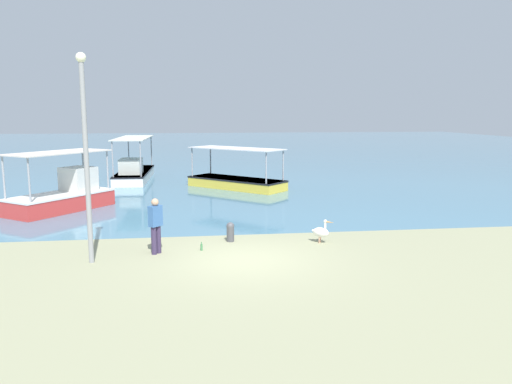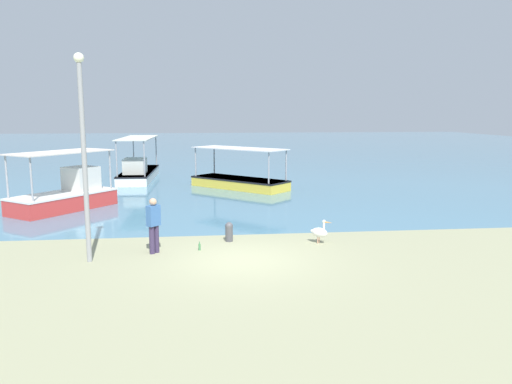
% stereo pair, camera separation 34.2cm
% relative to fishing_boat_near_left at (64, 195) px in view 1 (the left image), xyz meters
% --- Properties ---
extents(ground, '(120.00, 120.00, 0.00)m').
position_rel_fishing_boat_near_left_xyz_m(ground, '(7.04, -8.54, -0.67)').
color(ground, '#989873').
extents(harbor_water, '(110.00, 90.00, 0.00)m').
position_rel_fishing_boat_near_left_xyz_m(harbor_water, '(7.04, 39.46, -0.67)').
color(harbor_water, teal).
rests_on(harbor_water, ground).
extents(fishing_boat_near_left, '(4.27, 4.80, 2.55)m').
position_rel_fishing_boat_near_left_xyz_m(fishing_boat_near_left, '(0.00, 0.00, 0.00)').
color(fishing_boat_near_left, red).
rests_on(fishing_boat_near_left, harbor_water).
extents(fishing_boat_center, '(5.47, 5.37, 2.26)m').
position_rel_fishing_boat_near_left_xyz_m(fishing_boat_center, '(8.05, 5.32, -0.21)').
color(fishing_boat_center, gold).
rests_on(fishing_boat_center, harbor_water).
extents(fishing_boat_outer, '(2.03, 7.03, 2.67)m').
position_rel_fishing_boat_near_left_xyz_m(fishing_boat_outer, '(1.97, 9.54, -0.08)').
color(fishing_boat_outer, white).
rests_on(fishing_boat_outer, harbor_water).
extents(pelican, '(0.66, 0.63, 0.80)m').
position_rel_fishing_boat_near_left_xyz_m(pelican, '(9.70, -6.96, -0.29)').
color(pelican, '#E0997A').
rests_on(pelican, ground).
extents(lamp_post, '(0.28, 0.28, 5.80)m').
position_rel_fishing_boat_near_left_xyz_m(lamp_post, '(2.69, -8.21, 2.59)').
color(lamp_post, gray).
rests_on(lamp_post, ground).
extents(mooring_bollard, '(0.26, 0.26, 0.65)m').
position_rel_fishing_boat_near_left_xyz_m(mooring_bollard, '(6.79, -6.39, -0.33)').
color(mooring_bollard, '#47474C').
rests_on(mooring_bollard, ground).
extents(fisherman_standing, '(0.43, 0.44, 1.69)m').
position_rel_fishing_boat_near_left_xyz_m(fisherman_standing, '(4.46, -7.53, 0.24)').
color(fisherman_standing, '#362B4A').
rests_on(fisherman_standing, ground).
extents(glass_bottle, '(0.07, 0.07, 0.27)m').
position_rel_fishing_boat_near_left_xyz_m(glass_bottle, '(5.82, -7.36, -0.56)').
color(glass_bottle, '#3F7F4C').
rests_on(glass_bottle, ground).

